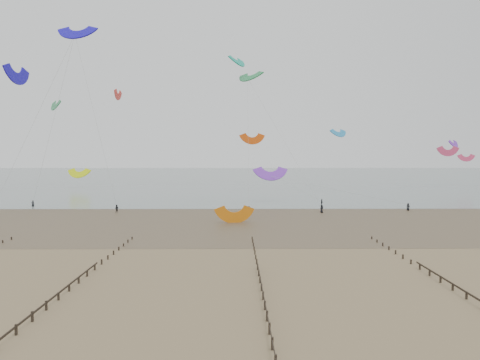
{
  "coord_description": "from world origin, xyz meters",
  "views": [
    {
      "loc": [
        1.66,
        -57.44,
        12.91
      ],
      "look_at": [
        2.3,
        28.0,
        8.0
      ],
      "focal_mm": 35.0,
      "sensor_mm": 36.0,
      "label": 1
    }
  ],
  "objects": [
    {
      "name": "groynes",
      "position": [
        4.0,
        -19.05,
        0.47
      ],
      "size": [
        72.16,
        50.16,
        1.0
      ],
      "color": "black",
      "rests_on": "ground"
    },
    {
      "name": "grounded_kite",
      "position": [
        1.27,
        28.69,
        0.0
      ],
      "size": [
        6.93,
        5.81,
        3.42
      ],
      "primitive_type": null,
      "rotation": [
        1.54,
        0.0,
        0.17
      ],
      "color": "orange",
      "rests_on": "ground"
    },
    {
      "name": "sea_and_shore",
      "position": [
        -4.08,
        34.4,
        0.01
      ],
      "size": [
        500.0,
        665.0,
        0.03
      ],
      "color": "#475654",
      "rests_on": "ground"
    },
    {
      "name": "kitesurfers",
      "position": [
        22.87,
        48.53,
        0.86
      ],
      "size": [
        120.68,
        23.69,
        1.84
      ],
      "color": "black",
      "rests_on": "ground"
    },
    {
      "name": "ground",
      "position": [
        0.0,
        0.0,
        0.0
      ],
      "size": [
        500.0,
        500.0,
        0.0
      ],
      "primitive_type": "plane",
      "color": "brown",
      "rests_on": "ground"
    },
    {
      "name": "kites_airborne",
      "position": [
        -14.28,
        89.38,
        20.84
      ],
      "size": [
        236.41,
        114.57,
        39.19
      ],
      "color": "#2687C2",
      "rests_on": "ground"
    }
  ]
}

